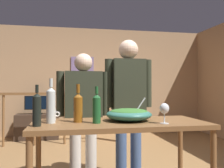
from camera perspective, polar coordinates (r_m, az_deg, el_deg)
name	(u,v)px	position (r m, az deg, el deg)	size (l,w,h in m)	color
back_wall	(96,81)	(5.87, -3.75, 0.62)	(5.36, 0.10, 2.51)	tan
framed_picture	(82,66)	(5.80, -6.93, 4.31)	(0.53, 0.03, 0.41)	gray
stair_railing	(74,110)	(4.91, -8.81, -6.07)	(2.91, 0.10, 1.07)	brown
tv_console	(37,126)	(5.57, -17.03, -9.47)	(0.90, 0.40, 0.54)	#38281E
flat_screen_tv	(37,103)	(5.49, -17.04, -4.30)	(0.53, 0.12, 0.40)	black
serving_table	(120,131)	(2.19, 1.79, -10.99)	(1.52, 0.67, 0.81)	brown
salad_bowl	(129,114)	(2.23, 3.97, -6.98)	(0.41, 0.41, 0.21)	#337060
wine_glass	(164,109)	(2.09, 12.14, -5.80)	(0.08, 0.08, 0.17)	silver
wine_bottle_clear	(51,104)	(2.14, -14.08, -4.65)	(0.08, 0.08, 0.38)	silver
wine_bottle_amber	(78,107)	(2.15, -7.93, -5.32)	(0.08, 0.08, 0.33)	brown
wine_bottle_dark	(37,109)	(1.99, -17.15, -5.59)	(0.07, 0.07, 0.32)	black
wine_bottle_green	(97,108)	(2.07, -3.61, -5.60)	(0.07, 0.07, 0.31)	#1E5628
mug_white	(52,115)	(2.31, -13.91, -7.00)	(0.12, 0.08, 0.10)	white
person_standing_left	(83,107)	(2.84, -6.73, -5.39)	(0.61, 0.23, 1.51)	beige
person_standing_right	(128,97)	(2.92, 3.87, -3.10)	(0.57, 0.23, 1.68)	#3D5684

